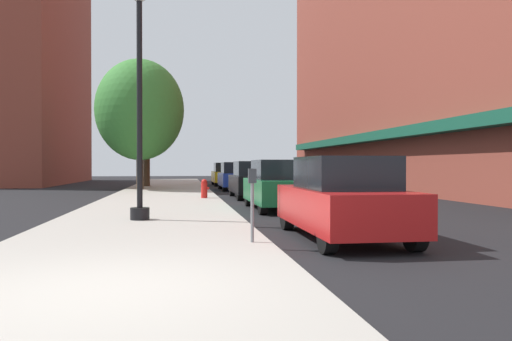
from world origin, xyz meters
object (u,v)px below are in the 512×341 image
Objects in this scene: parking_meter_near at (252,196)px; tree_near at (140,110)px; fire_hydrant at (204,188)px; tree_mid at (147,122)px; lamppost at (140,97)px; car_black at (253,180)px; car_red at (342,199)px; car_yellow at (225,174)px; car_green at (278,186)px; car_blue at (235,177)px.

tree_near is at bearing 100.01° from parking_meter_near.
fire_hydrant is 0.12× the size of tree_mid.
tree_mid is (-1.18, 20.61, 1.11)m from lamppost.
tree_near is at bearing 94.50° from lamppost.
tree_near reaches higher than car_black.
lamppost is at bearing -115.28° from car_black.
tree_near is 20.30m from car_red.
lamppost is 0.91× the size of tree_mid.
tree_near is at bearing -125.50° from car_yellow.
parking_meter_near is at bearing -82.01° from tree_mid.
parking_meter_near is 20.66m from tree_near.
lamppost is at bearing 119.37° from parking_meter_near.
car_yellow is at bearing 92.27° from car_red.
lamppost is 1.37× the size of car_black.
car_red and car_black have the same top height.
lamppost is 10.58m from car_black.
tree_near is 1.70× the size of car_red.
lamppost is 4.50× the size of parking_meter_near.
tree_mid is (-3.17, 12.55, 3.79)m from fire_hydrant.
fire_hydrant is 13.49m from tree_mid.
tree_mid is 1.50× the size of car_red.
car_red is at bearing -78.74° from fire_hydrant.
parking_meter_near is 25.12m from tree_mid.
car_green is (2.24, -4.57, 0.29)m from fire_hydrant.
lamppost is 20.67m from tree_mid.
car_yellow is (4.23, 23.59, -2.39)m from lamppost.
tree_near is at bearing -174.06° from car_blue.
fire_hydrant is at bearing 118.06° from car_green.
fire_hydrant is at bearing 91.37° from parking_meter_near.
car_red is 26.78m from car_yellow.
car_blue is (5.41, -3.85, -3.50)m from tree_mid.
tree_near reaches higher than car_blue.
parking_meter_near is (0.29, -12.10, 0.43)m from fire_hydrant.
car_yellow is at bearing 54.21° from tree_near.
tree_mid reaches higher than car_green.
car_blue is at bearing 84.65° from parking_meter_near.
car_black and car_yellow have the same top height.
lamppost is 0.81× the size of tree_near.
tree_mid is at bearing 109.50° from car_green.
lamppost is 16.09m from tree_near.
car_yellow is (5.48, 7.61, -3.79)m from tree_near.
parking_meter_near is 2.13m from car_red.
car_yellow is (1.95, 27.63, -0.14)m from parking_meter_near.
tree_near is 1.70× the size of car_green.
car_yellow is at bearing 79.84° from lamppost.
tree_mid is at bearing 97.99° from parking_meter_near.
lamppost reaches higher than car_yellow.
tree_near is (-1.26, 15.98, 1.39)m from lamppost.
car_black is (4.23, 9.40, -2.39)m from lamppost.
tree_mid is at bearing 93.29° from lamppost.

